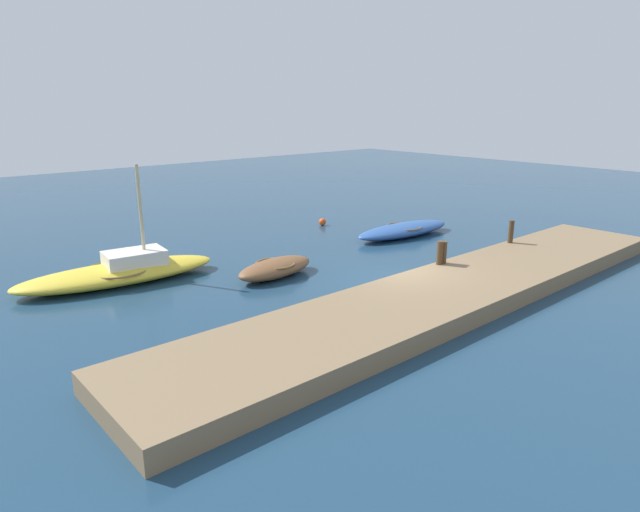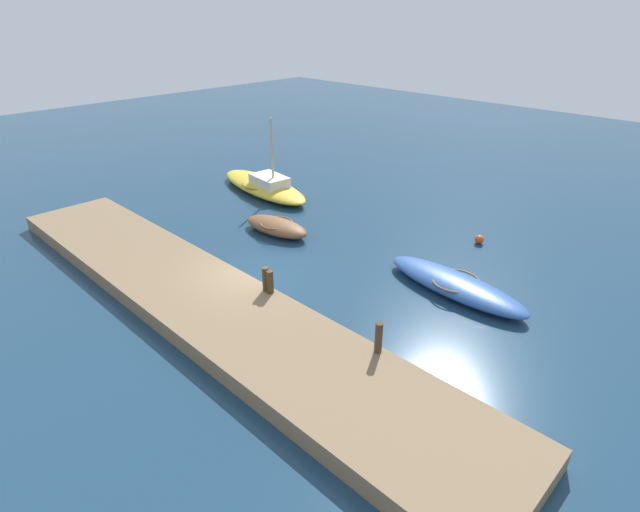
% 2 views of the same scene
% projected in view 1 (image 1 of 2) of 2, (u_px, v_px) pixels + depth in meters
% --- Properties ---
extents(ground_plane, '(84.00, 84.00, 0.00)m').
position_uv_depth(ground_plane, '(398.00, 283.00, 20.08)').
color(ground_plane, navy).
extents(dock_platform, '(23.25, 3.81, 0.60)m').
position_uv_depth(dock_platform, '(453.00, 291.00, 18.26)').
color(dock_platform, '#846B4C').
rests_on(dock_platform, ground_plane).
extents(motorboat_blue, '(5.85, 2.10, 0.63)m').
position_uv_depth(motorboat_blue, '(404.00, 230.00, 26.92)').
color(motorboat_blue, '#2D569E').
rests_on(motorboat_blue, ground_plane).
extents(sailboat_yellow, '(7.38, 3.11, 4.26)m').
position_uv_depth(sailboat_yellow, '(120.00, 271.00, 20.03)').
color(sailboat_yellow, gold).
rests_on(sailboat_yellow, ground_plane).
extents(rowboat_brown, '(3.56, 1.83, 0.67)m').
position_uv_depth(rowboat_brown, '(275.00, 268.00, 20.68)').
color(rowboat_brown, brown).
rests_on(rowboat_brown, ground_plane).
extents(mooring_post_west, '(0.24, 0.24, 0.88)m').
position_uv_depth(mooring_post_west, '(440.00, 253.00, 20.15)').
color(mooring_post_west, '#47331E').
rests_on(mooring_post_west, dock_platform).
extents(mooring_post_mid_west, '(0.24, 0.24, 0.83)m').
position_uv_depth(mooring_post_mid_west, '(443.00, 252.00, 20.29)').
color(mooring_post_mid_west, '#47331E').
rests_on(mooring_post_mid_west, dock_platform).
extents(mooring_post_mid_east, '(0.22, 0.22, 0.97)m').
position_uv_depth(mooring_post_mid_east, '(511.00, 232.00, 23.23)').
color(mooring_post_mid_east, '#47331E').
rests_on(mooring_post_mid_east, dock_platform).
extents(marker_buoy, '(0.39, 0.39, 0.39)m').
position_uv_depth(marker_buoy, '(322.00, 222.00, 29.28)').
color(marker_buoy, '#E54C19').
rests_on(marker_buoy, ground_plane).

